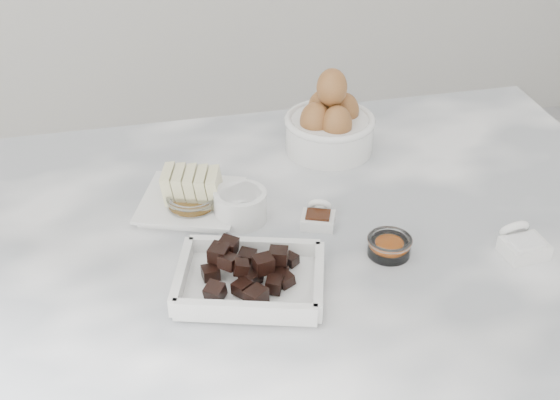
# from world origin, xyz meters

# --- Properties ---
(marble_slab) EXTENTS (1.20, 0.80, 0.04)m
(marble_slab) POSITION_xyz_m (0.00, 0.00, 0.92)
(marble_slab) COLOR white
(marble_slab) RESTS_ON cabinet
(chocolate_dish) EXTENTS (0.23, 0.20, 0.05)m
(chocolate_dish) POSITION_xyz_m (-0.05, -0.12, 0.96)
(chocolate_dish) COLOR white
(chocolate_dish) RESTS_ON marble_slab
(butter_plate) EXTENTS (0.19, 0.19, 0.06)m
(butter_plate) POSITION_xyz_m (-0.11, 0.10, 0.96)
(butter_plate) COLOR white
(butter_plate) RESTS_ON marble_slab
(sugar_ramekin) EXTENTS (0.08, 0.08, 0.05)m
(sugar_ramekin) POSITION_xyz_m (-0.04, 0.05, 0.97)
(sugar_ramekin) COLOR white
(sugar_ramekin) RESTS_ON marble_slab
(egg_bowl) EXTENTS (0.16, 0.16, 0.15)m
(egg_bowl) POSITION_xyz_m (0.15, 0.23, 0.99)
(egg_bowl) COLOR white
(egg_bowl) RESTS_ON marble_slab
(honey_bowl) EXTENTS (0.08, 0.08, 0.03)m
(honey_bowl) POSITION_xyz_m (-0.11, 0.08, 0.96)
(honey_bowl) COLOR white
(honey_bowl) RESTS_ON marble_slab
(zest_bowl) EXTENTS (0.06, 0.06, 0.03)m
(zest_bowl) POSITION_xyz_m (0.15, -0.08, 0.96)
(zest_bowl) COLOR white
(zest_bowl) RESTS_ON marble_slab
(vanilla_spoon) EXTENTS (0.06, 0.07, 0.04)m
(vanilla_spoon) POSITION_xyz_m (0.08, 0.01, 0.95)
(vanilla_spoon) COLOR white
(vanilla_spoon) RESTS_ON marble_slab
(salt_spoon) EXTENTS (0.06, 0.08, 0.05)m
(salt_spoon) POSITION_xyz_m (0.34, -0.12, 0.96)
(salt_spoon) COLOR white
(salt_spoon) RESTS_ON marble_slab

